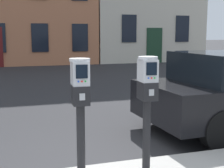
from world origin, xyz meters
name	(u,v)px	position (x,y,z in m)	size (l,w,h in m)	color
parking_meter_near_kerb	(80,99)	(-0.08, -0.25, 1.07)	(0.23, 0.26, 1.35)	black
parking_meter_twin_adjacent	(147,94)	(0.68, -0.25, 1.08)	(0.23, 0.26, 1.36)	black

